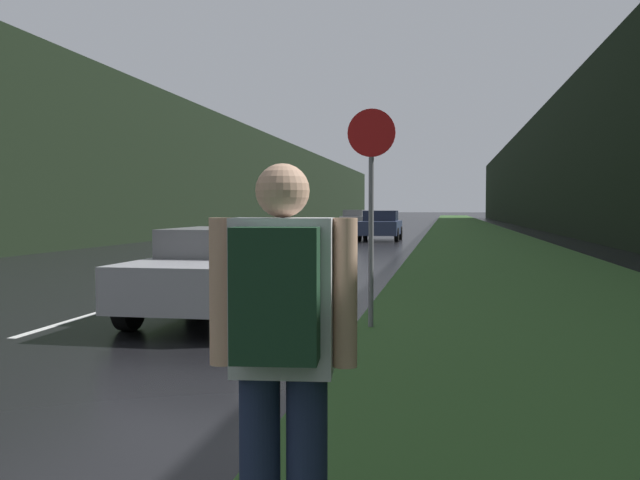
# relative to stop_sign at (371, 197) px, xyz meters

# --- Properties ---
(grass_verge) EXTENTS (6.00, 240.00, 0.02)m
(grass_verge) POSITION_rel_stop_sign_xyz_m (2.77, 31.90, -1.76)
(grass_verge) COLOR #2D5123
(grass_verge) RESTS_ON ground_plane
(lane_stripe_b) EXTENTS (0.12, 3.00, 0.01)m
(lane_stripe_b) POSITION_rel_stop_sign_xyz_m (-4.31, -0.07, -1.77)
(lane_stripe_b) COLOR silver
(lane_stripe_b) RESTS_ON ground_plane
(lane_stripe_c) EXTENTS (0.12, 3.00, 0.01)m
(lane_stripe_c) POSITION_rel_stop_sign_xyz_m (-4.31, 6.93, -1.77)
(lane_stripe_c) COLOR silver
(lane_stripe_c) RESTS_ON ground_plane
(lane_stripe_d) EXTENTS (0.12, 3.00, 0.01)m
(lane_stripe_d) POSITION_rel_stop_sign_xyz_m (-4.31, 13.93, -1.77)
(lane_stripe_d) COLOR silver
(lane_stripe_d) RESTS_ON ground_plane
(lane_stripe_e) EXTENTS (0.12, 3.00, 0.01)m
(lane_stripe_e) POSITION_rel_stop_sign_xyz_m (-4.31, 20.93, -1.77)
(lane_stripe_e) COLOR silver
(lane_stripe_e) RESTS_ON ground_plane
(lane_stripe_f) EXTENTS (0.12, 3.00, 0.01)m
(lane_stripe_f) POSITION_rel_stop_sign_xyz_m (-4.31, 27.93, -1.77)
(lane_stripe_f) COLOR silver
(lane_stripe_f) RESTS_ON ground_plane
(treeline_far_side) EXTENTS (2.00, 140.00, 7.76)m
(treeline_far_side) POSITION_rel_stop_sign_xyz_m (-14.40, 41.90, 2.10)
(treeline_far_side) COLOR black
(treeline_far_side) RESTS_ON ground_plane
(treeline_near_side) EXTENTS (2.00, 140.00, 8.99)m
(treeline_near_side) POSITION_rel_stop_sign_xyz_m (8.77, 41.90, 2.72)
(treeline_near_side) COLOR black
(treeline_near_side) RESTS_ON ground_plane
(stop_sign) EXTENTS (0.64, 0.07, 2.95)m
(stop_sign) POSITION_rel_stop_sign_xyz_m (0.00, 0.00, 0.00)
(stop_sign) COLOR slate
(stop_sign) RESTS_ON ground_plane
(hitchhiker_with_backpack) EXTENTS (0.62, 0.45, 1.80)m
(hitchhiker_with_backpack) POSITION_rel_stop_sign_xyz_m (0.32, -6.34, -0.74)
(hitchhiker_with_backpack) COLOR #1E2847
(hitchhiker_with_backpack) RESTS_ON ground_plane
(car_passing_near) EXTENTS (1.93, 4.09, 1.32)m
(car_passing_near) POSITION_rel_stop_sign_xyz_m (-2.27, 0.55, -1.08)
(car_passing_near) COLOR #9E9EA3
(car_passing_near) RESTS_ON ground_plane
(car_passing_far) EXTENTS (2.03, 4.15, 1.51)m
(car_passing_far) POSITION_rel_stop_sign_xyz_m (-2.27, 25.18, -1.01)
(car_passing_far) COLOR #2D3856
(car_passing_far) RESTS_ON ground_plane
(car_oncoming) EXTENTS (1.95, 4.07, 1.51)m
(car_oncoming) POSITION_rel_stop_sign_xyz_m (-6.35, 45.55, -1.03)
(car_oncoming) COLOR #9E9EA3
(car_oncoming) RESTS_ON ground_plane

